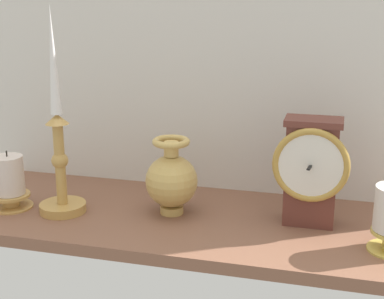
# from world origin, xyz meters

# --- Properties ---
(ground_plane) EXTENTS (1.00, 0.36, 0.02)m
(ground_plane) POSITION_xyz_m (0.00, 0.00, -0.01)
(ground_plane) COLOR brown
(back_wall) EXTENTS (1.20, 0.02, 0.65)m
(back_wall) POSITION_xyz_m (0.00, 0.18, 0.33)
(back_wall) COLOR silver
(back_wall) RESTS_ON ground_plane
(mantel_clock) EXTENTS (0.14, 0.09, 0.21)m
(mantel_clock) POSITION_xyz_m (0.22, 0.02, 0.11)
(mantel_clock) COLOR brown
(mantel_clock) RESTS_ON ground_plane
(candlestick_tall_left) EXTENTS (0.09, 0.09, 0.41)m
(candlestick_tall_left) POSITION_xyz_m (-0.27, -0.04, 0.13)
(candlestick_tall_left) COLOR tan
(candlestick_tall_left) RESTS_ON ground_plane
(brass_vase_bulbous) EXTENTS (0.11, 0.11, 0.16)m
(brass_vase_bulbous) POSITION_xyz_m (-0.05, 0.01, 0.07)
(brass_vase_bulbous) COLOR tan
(brass_vase_bulbous) RESTS_ON ground_plane
(pillar_candle_near_clock) EXTENTS (0.09, 0.09, 0.12)m
(pillar_candle_near_clock) POSITION_xyz_m (-0.38, -0.05, 0.05)
(pillar_candle_near_clock) COLOR tan
(pillar_candle_near_clock) RESTS_ON ground_plane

